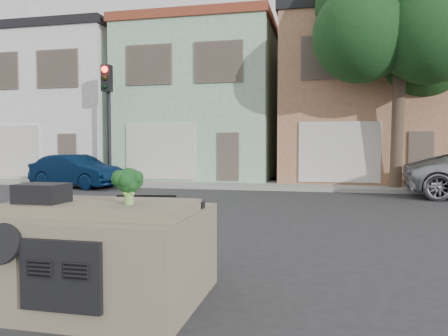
% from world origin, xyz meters
% --- Properties ---
extents(ground_plane, '(120.00, 120.00, 0.00)m').
position_xyz_m(ground_plane, '(0.00, 0.00, 0.00)').
color(ground_plane, '#303033').
rests_on(ground_plane, ground).
extents(sidewalk, '(40.00, 3.00, 0.15)m').
position_xyz_m(sidewalk, '(0.00, 10.50, 0.07)').
color(sidewalk, gray).
rests_on(sidewalk, ground).
extents(townhouse_white, '(7.20, 8.20, 7.55)m').
position_xyz_m(townhouse_white, '(-11.00, 14.50, 3.77)').
color(townhouse_white, white).
rests_on(townhouse_white, ground).
extents(townhouse_mint, '(7.20, 8.20, 7.55)m').
position_xyz_m(townhouse_mint, '(-3.50, 14.50, 3.77)').
color(townhouse_mint, '#9BC6A3').
rests_on(townhouse_mint, ground).
extents(townhouse_tan, '(7.20, 8.20, 7.55)m').
position_xyz_m(townhouse_tan, '(4.00, 14.50, 3.77)').
color(townhouse_tan, '#AA7554').
rests_on(townhouse_tan, ground).
extents(navy_sedan, '(4.30, 2.42, 1.34)m').
position_xyz_m(navy_sedan, '(-7.44, 8.55, 0.00)').
color(navy_sedan, '#061936').
rests_on(navy_sedan, ground).
extents(traffic_signal, '(0.40, 0.40, 5.10)m').
position_xyz_m(traffic_signal, '(-6.50, 9.50, 2.55)').
color(traffic_signal, black).
rests_on(traffic_signal, ground).
extents(tree_near, '(4.40, 4.00, 8.50)m').
position_xyz_m(tree_near, '(5.00, 9.80, 4.25)').
color(tree_near, '#183E19').
rests_on(tree_near, ground).
extents(car_dashboard, '(2.00, 1.80, 1.12)m').
position_xyz_m(car_dashboard, '(0.00, -3.00, 0.56)').
color(car_dashboard, '#7C725A').
rests_on(car_dashboard, ground).
extents(instrument_hump, '(0.48, 0.38, 0.20)m').
position_xyz_m(instrument_hump, '(-0.58, -3.35, 1.22)').
color(instrument_hump, black).
rests_on(instrument_hump, car_dashboard).
extents(wiper_arm, '(0.69, 0.15, 0.02)m').
position_xyz_m(wiper_arm, '(0.28, -2.62, 1.13)').
color(wiper_arm, black).
rests_on(wiper_arm, car_dashboard).
extents(broccoli, '(0.43, 0.43, 0.38)m').
position_xyz_m(broccoli, '(0.36, -3.28, 1.31)').
color(broccoli, '#123916').
rests_on(broccoli, car_dashboard).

